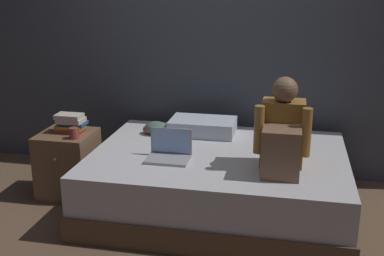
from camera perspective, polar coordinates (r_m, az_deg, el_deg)
ground_plane at (r=3.77m, az=-0.73°, el=-11.21°), size 8.00×8.00×0.00m
wall_back at (r=4.52m, az=2.57°, el=11.54°), size 5.60×0.10×2.70m
bed at (r=3.90m, az=3.11°, el=-6.30°), size 2.00×1.50×0.49m
nightstand at (r=4.29m, az=-14.29°, el=-4.10°), size 0.44×0.46×0.55m
person_sitting at (r=3.46m, az=10.53°, el=-0.86°), size 0.39×0.44×0.66m
laptop at (r=3.66m, az=-2.69°, el=-2.81°), size 0.32×0.23×0.22m
pillow at (r=4.24m, az=1.27°, el=0.18°), size 0.56×0.36×0.13m
book_stack at (r=4.19m, az=-14.05°, el=0.58°), size 0.24×0.17×0.16m
mug at (r=4.03m, az=-13.69°, el=-0.60°), size 0.08×0.08×0.09m
clothes_pile at (r=4.25m, az=-4.39°, el=-0.02°), size 0.22×0.17×0.11m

